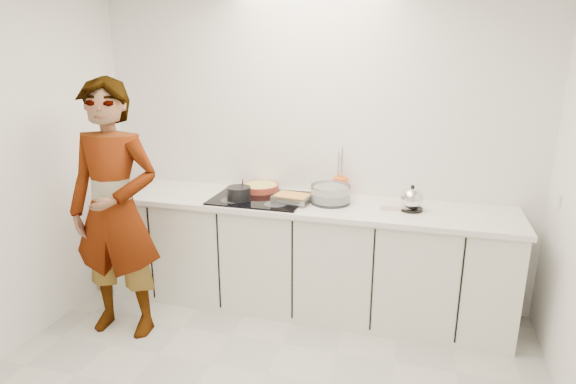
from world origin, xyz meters
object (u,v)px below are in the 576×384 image
(hob, at_px, (259,198))
(tart_dish, at_px, (260,187))
(kettle, at_px, (412,200))
(cook, at_px, (115,211))
(utensil_crock, at_px, (340,187))
(saucepan, at_px, (239,193))
(mixing_bowl, at_px, (330,195))
(baking_dish, at_px, (292,198))

(hob, relative_size, tart_dish, 2.18)
(tart_dish, xyz_separation_m, kettle, (1.23, -0.16, 0.04))
(cook, bearing_deg, utensil_crock, 28.36)
(saucepan, relative_size, utensil_crock, 1.62)
(hob, relative_size, mixing_bowl, 2.09)
(saucepan, height_order, mixing_bowl, saucepan)
(tart_dish, xyz_separation_m, utensil_crock, (0.66, 0.07, 0.03))
(baking_dish, bearing_deg, kettle, 4.36)
(tart_dish, height_order, baking_dish, baking_dish)
(saucepan, bearing_deg, cook, -142.83)
(baking_dish, relative_size, kettle, 1.52)
(saucepan, xyz_separation_m, cook, (-0.73, -0.55, -0.03))
(mixing_bowl, height_order, utensil_crock, utensil_crock)
(tart_dish, distance_m, baking_dish, 0.41)
(hob, bearing_deg, tart_dish, 105.88)
(tart_dish, distance_m, mixing_bowl, 0.64)
(mixing_bowl, bearing_deg, utensil_crock, 79.82)
(cook, bearing_deg, baking_dish, 24.80)
(hob, xyz_separation_m, tart_dish, (-0.05, 0.19, 0.04))
(saucepan, distance_m, baking_dish, 0.42)
(hob, xyz_separation_m, utensil_crock, (0.61, 0.26, 0.07))
(hob, xyz_separation_m, cook, (-0.86, -0.66, 0.02))
(hob, distance_m, mixing_bowl, 0.57)
(hob, height_order, saucepan, saucepan)
(hob, xyz_separation_m, baking_dish, (0.28, -0.04, 0.04))
(baking_dish, xyz_separation_m, mixing_bowl, (0.28, 0.08, 0.02))
(saucepan, relative_size, kettle, 1.24)
(tart_dish, bearing_deg, cook, -133.33)
(tart_dish, relative_size, utensil_crock, 2.19)
(baking_dish, xyz_separation_m, cook, (-1.14, -0.63, -0.01))
(utensil_crock, relative_size, cook, 0.08)
(kettle, bearing_deg, baking_dish, -175.64)
(hob, bearing_deg, saucepan, -140.15)
(kettle, relative_size, cook, 0.11)
(baking_dish, height_order, kettle, kettle)
(baking_dish, bearing_deg, saucepan, -170.14)
(utensil_crock, bearing_deg, saucepan, -153.24)
(tart_dish, height_order, kettle, kettle)
(baking_dish, bearing_deg, utensil_crock, 42.85)
(mixing_bowl, xyz_separation_m, utensil_crock, (0.04, 0.21, 0.01))
(saucepan, distance_m, cook, 0.92)
(hob, xyz_separation_m, mixing_bowl, (0.57, 0.05, 0.06))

